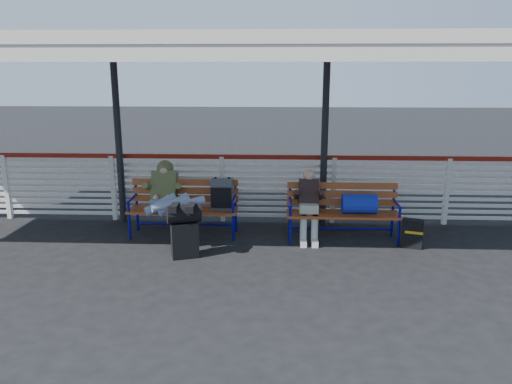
{
  "coord_description": "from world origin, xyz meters",
  "views": [
    {
      "loc": [
        1.02,
        -6.83,
        2.72
      ],
      "look_at": [
        0.65,
        1.0,
        0.78
      ],
      "focal_mm": 35.0,
      "sensor_mm": 36.0,
      "label": 1
    }
  ],
  "objects_px": {
    "bench_right": "(350,205)",
    "traveler_man": "(170,200)",
    "luggage_stack": "(184,229)",
    "suitcase_side": "(412,234)",
    "bench_left": "(198,200)",
    "companion_person": "(309,204)"
  },
  "relations": [
    {
      "from": "bench_left",
      "to": "bench_right",
      "type": "height_order",
      "value": "bench_left"
    },
    {
      "from": "bench_left",
      "to": "companion_person",
      "type": "xyz_separation_m",
      "value": [
        1.83,
        -0.15,
        -0.02
      ]
    },
    {
      "from": "bench_left",
      "to": "suitcase_side",
      "type": "bearing_deg",
      "value": -7.52
    },
    {
      "from": "bench_right",
      "to": "suitcase_side",
      "type": "bearing_deg",
      "value": -18.35
    },
    {
      "from": "luggage_stack",
      "to": "traveler_man",
      "type": "xyz_separation_m",
      "value": [
        -0.35,
        0.69,
        0.26
      ]
    },
    {
      "from": "luggage_stack",
      "to": "bench_right",
      "type": "bearing_deg",
      "value": 0.82
    },
    {
      "from": "bench_right",
      "to": "traveler_man",
      "type": "height_order",
      "value": "traveler_man"
    },
    {
      "from": "bench_left",
      "to": "companion_person",
      "type": "height_order",
      "value": "companion_person"
    },
    {
      "from": "luggage_stack",
      "to": "suitcase_side",
      "type": "xyz_separation_m",
      "value": [
        3.47,
        0.57,
        -0.21
      ]
    },
    {
      "from": "companion_person",
      "to": "luggage_stack",
      "type": "bearing_deg",
      "value": -154.98
    },
    {
      "from": "luggage_stack",
      "to": "suitcase_side",
      "type": "bearing_deg",
      "value": -9.06
    },
    {
      "from": "luggage_stack",
      "to": "bench_right",
      "type": "distance_m",
      "value": 2.68
    },
    {
      "from": "luggage_stack",
      "to": "traveler_man",
      "type": "height_order",
      "value": "traveler_man"
    },
    {
      "from": "bench_right",
      "to": "companion_person",
      "type": "distance_m",
      "value": 0.66
    },
    {
      "from": "companion_person",
      "to": "traveler_man",
      "type": "bearing_deg",
      "value": -175.2
    },
    {
      "from": "suitcase_side",
      "to": "companion_person",
      "type": "bearing_deg",
      "value": -172.69
    },
    {
      "from": "bench_right",
      "to": "companion_person",
      "type": "bearing_deg",
      "value": -178.86
    },
    {
      "from": "traveler_man",
      "to": "companion_person",
      "type": "relative_size",
      "value": 1.43
    },
    {
      "from": "bench_left",
      "to": "traveler_man",
      "type": "height_order",
      "value": "traveler_man"
    },
    {
      "from": "bench_right",
      "to": "traveler_man",
      "type": "xyz_separation_m",
      "value": [
        -2.88,
        -0.2,
        0.11
      ]
    },
    {
      "from": "traveler_man",
      "to": "companion_person",
      "type": "distance_m",
      "value": 2.22
    },
    {
      "from": "bench_right",
      "to": "companion_person",
      "type": "height_order",
      "value": "companion_person"
    }
  ]
}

